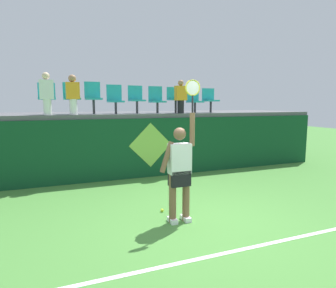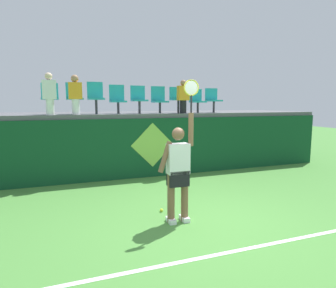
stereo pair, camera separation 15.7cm
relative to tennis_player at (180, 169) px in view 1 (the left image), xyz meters
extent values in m
plane|color=#478438|center=(0.39, -0.26, -0.96)|extent=(40.00, 40.00, 0.00)
cube|color=#0F4223|center=(0.39, 3.41, -0.11)|extent=(12.23, 0.20, 1.69)
cube|color=#56565B|center=(0.39, 4.90, 0.79)|extent=(12.23, 3.07, 0.12)
cube|color=white|center=(0.39, -1.30, -0.96)|extent=(11.01, 0.08, 0.01)
cube|color=white|center=(-0.14, 0.00, -0.92)|extent=(0.13, 0.26, 0.08)
cube|color=white|center=(0.12, 0.00, -0.92)|extent=(0.13, 0.26, 0.08)
cylinder|color=brown|center=(-0.14, 0.00, -0.52)|extent=(0.13, 0.13, 0.88)
cylinder|color=brown|center=(0.12, 0.00, -0.52)|extent=(0.13, 0.13, 0.88)
cube|color=black|center=(-0.01, 0.00, -0.16)|extent=(0.36, 0.23, 0.28)
cube|color=white|center=(-0.01, 0.00, 0.19)|extent=(0.38, 0.23, 0.53)
sphere|color=brown|center=(-0.01, 0.00, 0.63)|extent=(0.22, 0.22, 0.22)
cylinder|color=brown|center=(-0.25, 0.00, 0.24)|extent=(0.26, 0.10, 0.55)
cylinder|color=brown|center=(0.23, 0.00, 0.70)|extent=(0.09, 0.09, 0.58)
cylinder|color=black|center=(0.23, 0.00, 1.14)|extent=(0.03, 0.03, 0.30)
torus|color=gold|center=(0.23, 0.00, 1.42)|extent=(0.28, 0.03, 0.28)
ellipsoid|color=silver|center=(0.23, 0.00, 1.42)|extent=(0.24, 0.02, 0.24)
sphere|color=#D1E533|center=(-0.12, 0.56, -0.93)|extent=(0.07, 0.07, 0.07)
cylinder|color=white|center=(-2.06, 3.49, 0.95)|extent=(0.06, 0.06, 0.21)
cylinder|color=#38383D|center=(-2.10, 3.92, 1.05)|extent=(0.07, 0.07, 0.40)
cube|color=teal|center=(-2.10, 3.92, 1.27)|extent=(0.44, 0.42, 0.05)
cube|color=teal|center=(-2.10, 4.11, 1.50)|extent=(0.44, 0.04, 0.40)
cylinder|color=#38383D|center=(-1.47, 3.92, 1.05)|extent=(0.07, 0.07, 0.40)
cube|color=teal|center=(-1.47, 3.92, 1.27)|extent=(0.44, 0.42, 0.05)
cube|color=teal|center=(-1.47, 4.11, 1.51)|extent=(0.44, 0.04, 0.42)
cylinder|color=#38383D|center=(-0.89, 3.92, 1.05)|extent=(0.07, 0.07, 0.40)
cube|color=teal|center=(-0.89, 3.92, 1.27)|extent=(0.44, 0.42, 0.05)
cube|color=teal|center=(-0.89, 4.11, 1.53)|extent=(0.44, 0.04, 0.46)
cylinder|color=#38383D|center=(-0.27, 3.92, 1.01)|extent=(0.07, 0.07, 0.32)
cube|color=teal|center=(-0.27, 3.92, 1.20)|extent=(0.44, 0.42, 0.05)
cube|color=teal|center=(-0.27, 4.11, 1.46)|extent=(0.44, 0.04, 0.47)
cylinder|color=#38383D|center=(0.37, 3.92, 1.03)|extent=(0.07, 0.07, 0.36)
cube|color=teal|center=(0.37, 3.92, 1.23)|extent=(0.44, 0.42, 0.05)
cube|color=teal|center=(0.37, 4.11, 1.47)|extent=(0.44, 0.04, 0.42)
cylinder|color=#38383D|center=(1.01, 3.92, 1.01)|extent=(0.07, 0.07, 0.32)
cube|color=teal|center=(1.01, 3.92, 1.20)|extent=(0.44, 0.42, 0.05)
cube|color=teal|center=(1.01, 4.11, 1.45)|extent=(0.44, 0.04, 0.45)
cylinder|color=#38383D|center=(1.62, 3.92, 1.05)|extent=(0.07, 0.07, 0.39)
cube|color=teal|center=(1.62, 3.92, 1.27)|extent=(0.44, 0.42, 0.05)
cube|color=teal|center=(1.62, 4.11, 1.48)|extent=(0.44, 0.04, 0.37)
cylinder|color=#38383D|center=(2.29, 3.92, 1.01)|extent=(0.07, 0.07, 0.32)
cube|color=teal|center=(2.29, 3.92, 1.20)|extent=(0.44, 0.42, 0.05)
cube|color=teal|center=(2.29, 4.11, 1.41)|extent=(0.44, 0.04, 0.38)
cylinder|color=#38383D|center=(2.87, 3.92, 1.03)|extent=(0.07, 0.07, 0.36)
cube|color=teal|center=(2.87, 3.92, 1.23)|extent=(0.44, 0.42, 0.05)
cube|color=teal|center=(2.87, 4.11, 1.45)|extent=(0.44, 0.04, 0.38)
cylinder|color=white|center=(-2.10, 3.53, 1.05)|extent=(0.20, 0.20, 0.40)
cube|color=white|center=(-2.10, 3.53, 1.49)|extent=(0.34, 0.20, 0.48)
sphere|color=beige|center=(-2.10, 3.53, 1.83)|extent=(0.19, 0.19, 0.19)
cylinder|color=black|center=(1.62, 3.54, 1.04)|extent=(0.20, 0.20, 0.39)
cube|color=orange|center=(1.62, 3.54, 1.45)|extent=(0.34, 0.20, 0.43)
sphere|color=#A87A56|center=(1.62, 3.54, 1.75)|extent=(0.17, 0.17, 0.17)
cylinder|color=white|center=(-1.47, 3.58, 1.05)|extent=(0.20, 0.20, 0.41)
cube|color=orange|center=(-1.47, 3.58, 1.48)|extent=(0.34, 0.20, 0.43)
sphere|color=#A87A56|center=(-1.47, 3.58, 1.79)|extent=(0.20, 0.20, 0.20)
cube|color=#0F4223|center=(0.58, 3.31, -0.96)|extent=(0.90, 0.01, 0.00)
plane|color=#8CC64C|center=(0.58, 3.30, -0.03)|extent=(1.27, 0.00, 1.27)
camera|label=1|loc=(-2.11, -4.67, 1.15)|focal=31.86mm
camera|label=2|loc=(-1.97, -4.73, 1.15)|focal=31.86mm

